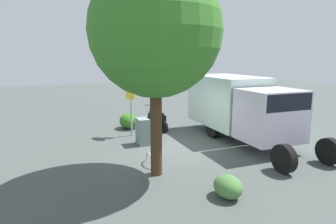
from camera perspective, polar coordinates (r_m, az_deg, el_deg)
ground_plane at (r=11.17m, az=0.85°, el=-7.38°), size 60.00×60.00×0.00m
box_truck_near at (r=12.59m, az=14.26°, el=1.49°), size 7.05×2.29×2.67m
motorcycle at (r=13.86m, az=-2.28°, el=-1.56°), size 1.76×0.76×1.20m
stop_sign at (r=12.73m, az=-7.50°, el=3.73°), size 0.71×0.33×2.91m
street_tree at (r=8.22m, az=-2.54°, el=15.75°), size 3.73×3.73×6.08m
utility_cabinet at (r=11.66m, az=-5.07°, el=-3.89°), size 0.69×0.46×1.07m
bike_rack_hoop at (r=9.60m, az=-3.77°, el=-10.51°), size 0.85×0.08×0.85m
shrub_near_sign at (r=7.58m, az=11.90°, el=-14.39°), size 0.84×0.69×0.57m
shrub_mid_verge at (r=14.36m, az=-7.87°, el=-1.80°), size 1.11×0.91×0.76m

